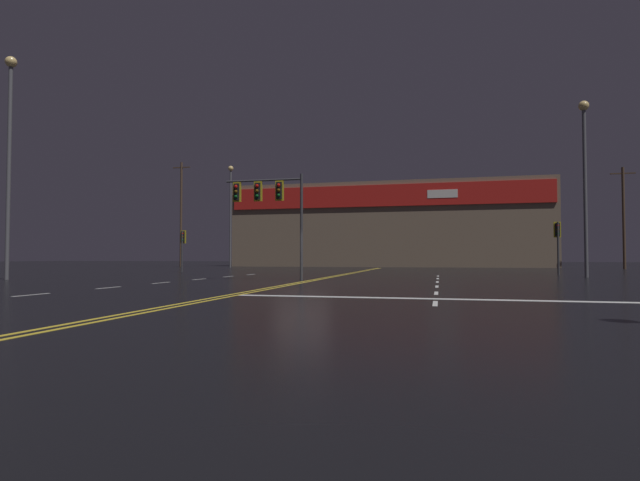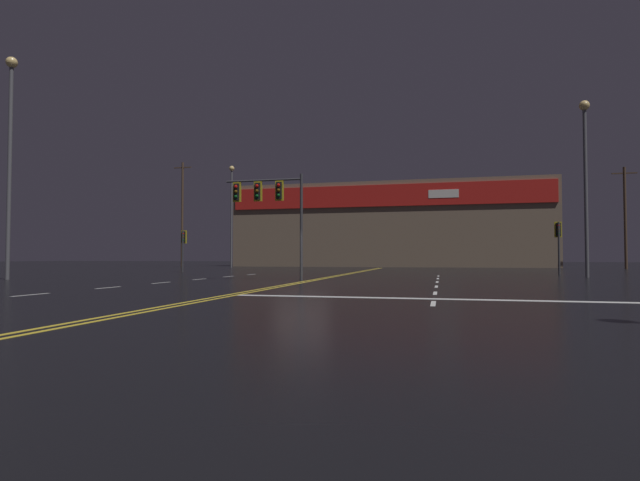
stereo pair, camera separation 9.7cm
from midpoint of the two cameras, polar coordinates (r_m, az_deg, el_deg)
name	(u,v)px [view 2 (the right image)]	position (r m, az deg, el deg)	size (l,w,h in m)	color
ground_plane	(301,282)	(22.48, -2.04, -4.81)	(200.00, 200.00, 0.00)	black
road_markings	(320,285)	(20.56, 0.18, -5.08)	(17.64, 60.00, 0.01)	gold
traffic_signal_median	(268,198)	(24.90, -5.87, 4.83)	(4.00, 0.36, 5.20)	#38383D
traffic_signal_corner_northeast	(558,236)	(34.89, 25.66, 0.49)	(0.42, 0.36, 3.38)	#38383D
traffic_signal_corner_northwest	(183,241)	(38.98, -15.27, -0.11)	(0.42, 0.36, 3.15)	#38383D
streetlight_near_left	(10,140)	(30.32, -31.83, 9.70)	(0.56, 0.56, 11.39)	#59595E
streetlight_near_right	(585,165)	(31.92, 28.14, 7.63)	(0.56, 0.56, 9.94)	#59595E
streetlight_far_left	(232,204)	(54.68, -10.02, 4.15)	(0.56, 0.56, 10.98)	#59595E
building_backdrop	(389,226)	(61.05, 7.98, 1.63)	(36.49, 10.23, 9.70)	#7A6651
utility_pole_row	(357,214)	(53.84, 4.25, 3.05)	(48.82, 0.26, 12.28)	#4C3828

